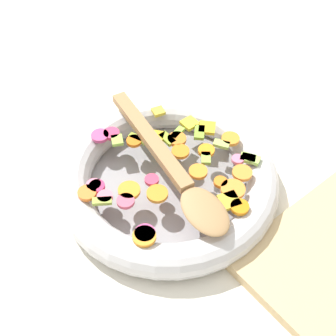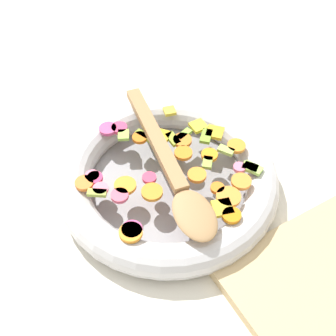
# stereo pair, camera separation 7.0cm
# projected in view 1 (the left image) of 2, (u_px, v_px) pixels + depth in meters

# --- Properties ---
(ground_plane) EXTENTS (4.00, 4.00, 0.00)m
(ground_plane) POSITION_uv_depth(u_px,v_px,m) (168.00, 189.00, 0.74)
(ground_plane) COLOR silver
(skillet) EXTENTS (0.34, 0.34, 0.05)m
(skillet) POSITION_uv_depth(u_px,v_px,m) (168.00, 180.00, 0.72)
(skillet) COLOR gray
(skillet) RESTS_ON ground_plane
(chopped_vegetables) EXTENTS (0.27, 0.28, 0.01)m
(chopped_vegetables) POSITION_uv_depth(u_px,v_px,m) (173.00, 169.00, 0.70)
(chopped_vegetables) COLOR orange
(chopped_vegetables) RESTS_ON skillet
(wooden_spoon) EXTENTS (0.09, 0.32, 0.01)m
(wooden_spoon) POSITION_uv_depth(u_px,v_px,m) (176.00, 172.00, 0.68)
(wooden_spoon) COLOR #A87F51
(wooden_spoon) RESTS_ON chopped_vegetables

